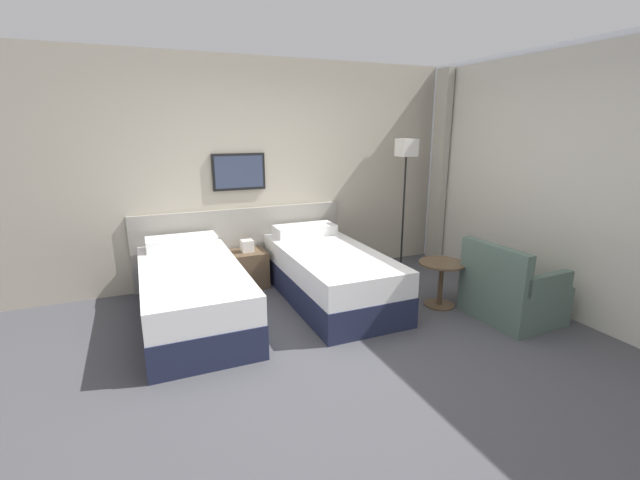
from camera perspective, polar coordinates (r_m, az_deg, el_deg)
The scene contains 9 objects.
ground_plane at distance 3.83m, azimuth 2.36°, elevation -14.79°, with size 16.00×16.00×0.00m, color #47474C.
wall_headboard at distance 5.42m, azimuth -7.85°, elevation 8.43°, with size 10.00×0.10×2.70m.
wall_window at distance 4.97m, azimuth 30.25°, elevation 6.45°, with size 0.21×4.67×2.70m.
bed_near_door at distance 4.46m, azimuth -16.62°, elevation -6.83°, with size 0.95×2.01×0.70m.
bed_near_window at distance 4.82m, azimuth 1.25°, elevation -4.52°, with size 0.95×2.01×0.70m.
nightstand at distance 5.29m, azimuth -9.55°, elevation -3.69°, with size 0.43×0.40×0.58m.
floor_lamp at distance 5.58m, azimuth 11.36°, elevation 9.88°, with size 0.24×0.24×1.75m.
side_table at distance 4.80m, azimuth 15.87°, elevation -4.50°, with size 0.50×0.50×0.50m.
armchair at distance 4.76m, azimuth 24.08°, elevation -6.51°, with size 0.73×0.82×0.80m.
Camera 1 is at (-1.45, -3.00, 1.89)m, focal length 24.00 mm.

